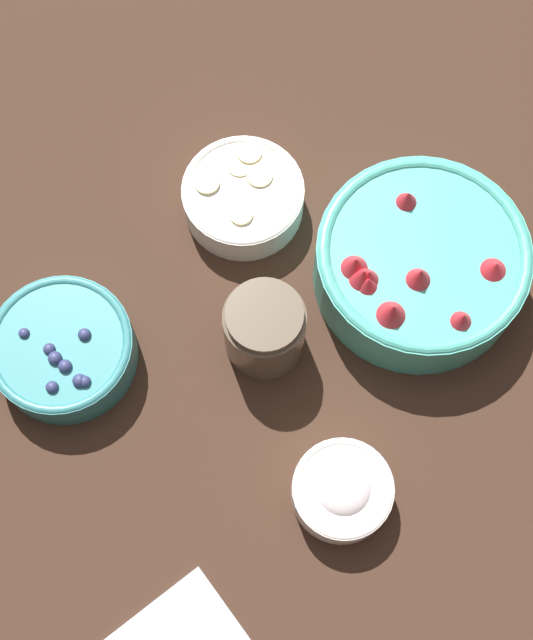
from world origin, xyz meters
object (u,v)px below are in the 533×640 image
(bowl_blueberries, at_px, (63,349))
(bowl_bananas, at_px, (243,196))
(bowl_strawberries, at_px, (420,263))
(bowl_cream, at_px, (342,490))
(jar_chocolate, at_px, (266,332))

(bowl_blueberries, xyz_separation_m, bowl_bananas, (-0.26, -0.06, -0.00))
(bowl_strawberries, distance_m, bowl_cream, 0.26)
(bowl_strawberries, relative_size, bowl_blueberries, 1.50)
(bowl_strawberries, xyz_separation_m, bowl_blueberries, (0.37, -0.12, -0.01))
(bowl_bananas, bearing_deg, jar_chocolate, 66.90)
(bowl_cream, relative_size, jar_chocolate, 1.13)
(jar_chocolate, bearing_deg, bowl_blueberries, -27.81)
(bowl_strawberries, relative_size, bowl_bananas, 1.67)
(bowl_bananas, height_order, jar_chocolate, jar_chocolate)
(bowl_bananas, bearing_deg, bowl_strawberries, 123.22)
(bowl_blueberries, distance_m, bowl_bananas, 0.26)
(bowl_bananas, relative_size, jar_chocolate, 1.52)
(bowl_strawberries, xyz_separation_m, bowl_cream, (0.20, 0.16, -0.02))
(bowl_strawberries, height_order, bowl_blueberries, bowl_strawberries)
(jar_chocolate, bearing_deg, bowl_bananas, -113.10)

